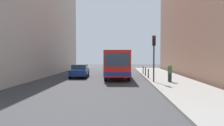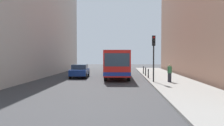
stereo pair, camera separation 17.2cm
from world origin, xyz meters
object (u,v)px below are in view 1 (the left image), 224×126
at_px(bollard_mid, 145,72).
at_px(bollard_far, 143,70).
at_px(bus, 117,62).
at_px(car_beside_bus, 80,71).
at_px(pedestrian_near_signal, 170,73).
at_px(bollard_near, 148,74).
at_px(traffic_light, 154,50).

bearing_deg(bollard_mid, bollard_far, 90.00).
height_order(bus, car_beside_bus, bus).
bearing_deg(bollard_far, pedestrian_near_signal, -79.99).
relative_size(car_beside_bus, bollard_mid, 4.74).
bearing_deg(car_beside_bus, bus, -173.78).
bearing_deg(bollard_mid, bus, -178.21).
bearing_deg(bollard_near, traffic_light, -88.14).
distance_m(bus, pedestrian_near_signal, 7.52).
relative_size(bus, car_beside_bus, 2.46).
distance_m(car_beside_bus, bollard_mid, 7.55).
height_order(bollard_near, bollard_far, same).
xyz_separation_m(bollard_near, pedestrian_near_signal, (1.50, -3.14, 0.32)).
distance_m(bus, bollard_near, 4.33).
relative_size(car_beside_bus, pedestrian_near_signal, 2.82).
height_order(car_beside_bus, bollard_mid, car_beside_bus).
relative_size(bus, bollard_far, 11.67).
distance_m(bus, traffic_light, 6.73).
xyz_separation_m(car_beside_bus, bollard_far, (7.51, 3.53, -0.16)).
relative_size(bus, pedestrian_near_signal, 6.94).
relative_size(car_beside_bus, traffic_light, 1.10).
distance_m(bollard_near, pedestrian_near_signal, 3.50).
distance_m(car_beside_bus, pedestrian_near_signal, 10.30).
distance_m(car_beside_bus, bollard_far, 8.29).
bearing_deg(bollard_far, bus, -139.77).
bearing_deg(bollard_near, bollard_mid, 90.00).
xyz_separation_m(bus, car_beside_bus, (-4.21, -0.73, -0.94)).
relative_size(traffic_light, bollard_near, 4.32).
height_order(bus, bollard_mid, bus).
relative_size(car_beside_bus, bollard_near, 4.74).
height_order(bollard_mid, pedestrian_near_signal, pedestrian_near_signal).
relative_size(traffic_light, bollard_far, 4.32).
bearing_deg(car_beside_bus, traffic_light, 143.37).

